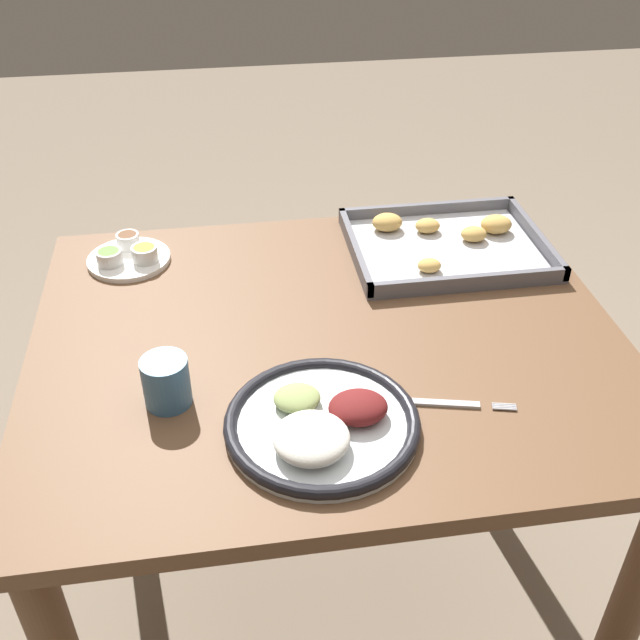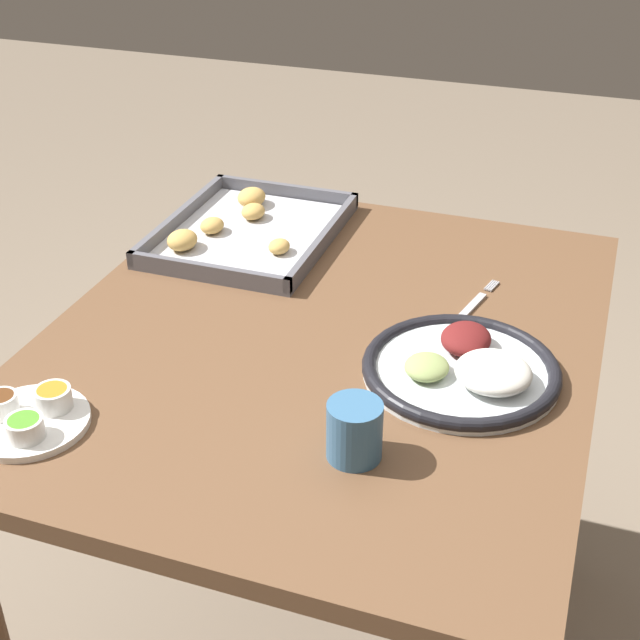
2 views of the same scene
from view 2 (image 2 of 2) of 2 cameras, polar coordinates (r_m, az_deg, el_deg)
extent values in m
cube|color=brown|center=(1.35, 0.18, -1.37)|extent=(0.97, 0.81, 0.03)
cylinder|color=brown|center=(1.88, 14.94, -6.43)|extent=(0.06, 0.06, 0.74)
cylinder|color=brown|center=(2.01, -5.34, -2.57)|extent=(0.06, 0.06, 0.74)
cylinder|color=silver|center=(1.26, 8.99, -3.29)|extent=(0.27, 0.27, 0.01)
torus|color=black|center=(1.26, 9.01, -3.07)|extent=(0.28, 0.28, 0.02)
ellipsoid|color=silver|center=(1.22, 11.04, -3.29)|extent=(0.10, 0.10, 0.04)
ellipsoid|color=maroon|center=(1.29, 9.33, -1.19)|extent=(0.08, 0.07, 0.03)
ellipsoid|color=#8C9E5B|center=(1.23, 6.85, -3.00)|extent=(0.07, 0.06, 0.02)
cube|color=#B2B2B7|center=(1.40, 9.23, 0.39)|extent=(0.14, 0.04, 0.00)
cylinder|color=#B2B2B7|center=(1.49, 11.12, 2.12)|extent=(0.03, 0.01, 0.00)
cylinder|color=#B2B2B7|center=(1.49, 10.99, 2.15)|extent=(0.03, 0.01, 0.00)
cylinder|color=#B2B2B7|center=(1.49, 10.87, 2.19)|extent=(0.03, 0.01, 0.00)
cylinder|color=#B2B2B7|center=(1.49, 10.74, 2.23)|extent=(0.03, 0.01, 0.00)
cylinder|color=white|center=(1.21, -18.10, -6.23)|extent=(0.16, 0.16, 0.01)
cylinder|color=silver|center=(1.21, -16.69, -4.82)|extent=(0.05, 0.05, 0.03)
cylinder|color=#C67F23|center=(1.21, -16.77, -4.37)|extent=(0.04, 0.04, 0.01)
cylinder|color=silver|center=(1.22, -19.70, -5.12)|extent=(0.04, 0.04, 0.03)
cylinder|color=#593319|center=(1.22, -19.79, -4.69)|extent=(0.04, 0.04, 0.01)
cylinder|color=silver|center=(1.17, -18.36, -6.58)|extent=(0.05, 0.05, 0.03)
cylinder|color=#51992D|center=(1.17, -18.44, -6.16)|extent=(0.04, 0.04, 0.01)
cube|color=#595960|center=(1.64, -4.46, 5.43)|extent=(0.37, 0.30, 0.01)
cube|color=silver|center=(1.63, -4.47, 5.56)|extent=(0.34, 0.27, 0.00)
cube|color=#595960|center=(1.58, 0.26, 5.23)|extent=(0.37, 0.01, 0.03)
cube|color=#595960|center=(1.69, -8.95, 6.55)|extent=(0.37, 0.01, 0.03)
cube|color=#595960|center=(1.48, -7.21, 3.09)|extent=(0.01, 0.30, 0.03)
cube|color=#595960|center=(1.78, -2.19, 8.28)|extent=(0.01, 0.30, 0.03)
ellipsoid|color=tan|center=(1.55, -2.63, 4.73)|extent=(0.04, 0.04, 0.02)
ellipsoid|color=tan|center=(1.58, -8.81, 5.08)|extent=(0.06, 0.05, 0.03)
ellipsoid|color=tan|center=(1.68, -4.30, 6.94)|extent=(0.05, 0.04, 0.03)
ellipsoid|color=tan|center=(1.64, -6.92, 6.03)|extent=(0.05, 0.04, 0.03)
ellipsoid|color=tan|center=(1.74, -4.41, 7.85)|extent=(0.06, 0.05, 0.03)
cylinder|color=#38668E|center=(1.09, 2.22, -7.09)|extent=(0.07, 0.07, 0.08)
camera|label=1|loc=(1.10, 57.58, 19.63)|focal=42.00mm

